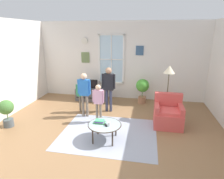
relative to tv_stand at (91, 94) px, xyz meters
The scene contains 17 objects.
ground_plane 2.79m from the tv_stand, 67.73° to the right, with size 6.87×6.76×0.02m, color olive.
back_wall 1.71m from the tv_stand, 28.33° to the left, with size 6.27×0.17×2.91m.
area_rug 2.63m from the tv_stand, 63.48° to the right, with size 2.43×2.01×0.01m, color #999EAD.
tv_stand is the anchor object (origin of this frame).
television 0.41m from the tv_stand, 90.00° to the right, with size 0.53×0.08×0.35m.
armchair 3.12m from the tv_stand, 30.24° to the right, with size 0.76×0.74×0.87m.
coffee_table 2.88m from the tv_stand, 66.71° to the right, with size 0.80×0.80×0.42m.
book_stack 2.79m from the tv_stand, 68.88° to the right, with size 0.27×0.18×0.08m.
cup 2.99m from the tv_stand, 65.09° to the right, with size 0.08×0.08×0.10m, color white.
remote_near_books 2.95m from the tv_stand, 66.36° to the right, with size 0.04×0.14×0.02m, color black.
person_black_shirt 1.44m from the tv_stand, 45.92° to the right, with size 0.44×0.20×1.46m.
person_green_shirt 1.21m from the tv_stand, 88.94° to the right, with size 0.32×0.15×1.07m.
person_blue_shirt 1.58m from the tv_stand, 80.29° to the right, with size 0.41×0.19×1.36m.
person_pink_shirt 1.95m from the tv_stand, 66.41° to the right, with size 0.34×0.15×1.12m.
potted_plant_by_window 1.96m from the tv_stand, ahead, with size 0.47×0.47×0.91m.
potted_plant_corner 2.97m from the tv_stand, 123.36° to the right, with size 0.39×0.39×0.77m.
floor_lamp 3.09m from the tv_stand, 21.39° to the right, with size 0.32×0.32×1.60m.
Camera 1 is at (1.02, -4.06, 2.52)m, focal length 30.56 mm.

